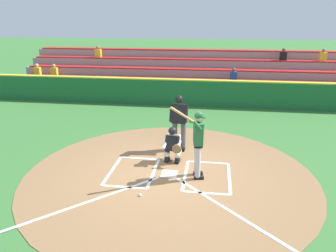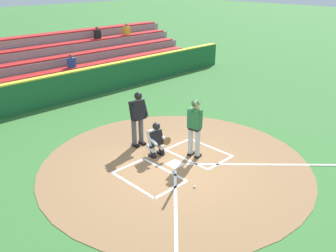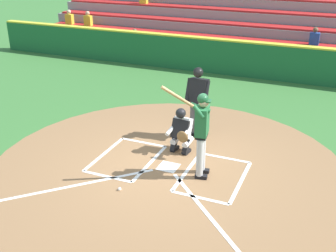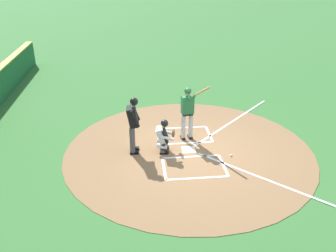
# 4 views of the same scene
# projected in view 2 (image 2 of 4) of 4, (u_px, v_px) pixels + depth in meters

# --- Properties ---
(ground_plane) EXTENTS (120.00, 120.00, 0.00)m
(ground_plane) POSITION_uv_depth(u_px,v_px,m) (175.00, 164.00, 10.79)
(ground_plane) COLOR #387033
(dirt_circle) EXTENTS (8.00, 8.00, 0.01)m
(dirt_circle) POSITION_uv_depth(u_px,v_px,m) (175.00, 164.00, 10.79)
(dirt_circle) COLOR olive
(dirt_circle) RESTS_ON ground
(home_plate_and_chalk) EXTENTS (7.93, 4.91, 0.01)m
(home_plate_and_chalk) POSITION_uv_depth(u_px,v_px,m) (197.00, 175.00, 10.20)
(home_plate_and_chalk) COLOR white
(home_plate_and_chalk) RESTS_ON dirt_circle
(batter) EXTENTS (0.88, 0.82, 2.13)m
(batter) POSITION_uv_depth(u_px,v_px,m) (195.00, 124.00, 10.81)
(batter) COLOR #BCBCBC
(batter) RESTS_ON ground
(catcher) EXTENTS (0.59, 0.66, 1.13)m
(catcher) POSITION_uv_depth(u_px,v_px,m) (156.00, 139.00, 11.09)
(catcher) COLOR black
(catcher) RESTS_ON ground
(plate_umpire) EXTENTS (0.59, 0.43, 1.86)m
(plate_umpire) POSITION_uv_depth(u_px,v_px,m) (138.00, 115.00, 11.57)
(plate_umpire) COLOR #4C4C51
(plate_umpire) RESTS_ON ground
(baseball) EXTENTS (0.07, 0.07, 0.07)m
(baseball) POSITION_uv_depth(u_px,v_px,m) (195.00, 187.00, 9.59)
(baseball) COLOR white
(baseball) RESTS_ON ground
(backstop_wall) EXTENTS (22.00, 0.36, 1.31)m
(backstop_wall) POSITION_uv_depth(u_px,v_px,m) (51.00, 90.00, 15.48)
(backstop_wall) COLOR #1E6033
(backstop_wall) RESTS_ON ground
(bleacher_stand) EXTENTS (20.00, 4.25, 2.55)m
(bleacher_stand) POSITION_uv_depth(u_px,v_px,m) (18.00, 72.00, 17.55)
(bleacher_stand) COLOR gray
(bleacher_stand) RESTS_ON ground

